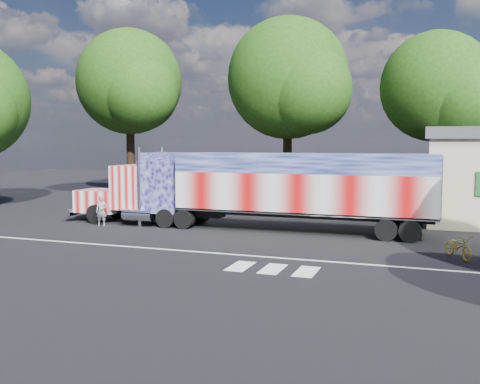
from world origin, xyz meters
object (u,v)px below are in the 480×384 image
(bicycle, at_px, (459,247))
(tree_n_mid, at_px, (290,79))
(coach_bus, at_px, (256,181))
(tree_nw_a, at_px, (131,82))
(semi_truck, at_px, (256,187))
(woman, at_px, (101,211))
(tree_ne_a, at_px, (438,87))

(bicycle, xyz_separation_m, tree_n_mid, (-11.69, 19.57, 8.91))
(coach_bus, xyz_separation_m, tree_n_mid, (0.00, 8.51, 7.46))
(tree_nw_a, bearing_deg, semi_truck, -42.44)
(woman, bearing_deg, tree_nw_a, 96.85)
(semi_truck, relative_size, tree_n_mid, 1.38)
(bicycle, distance_m, tree_n_mid, 24.47)
(semi_truck, height_order, woman, semi_truck)
(woman, height_order, tree_ne_a, tree_ne_a)
(semi_truck, bearing_deg, woman, -168.42)
(coach_bus, xyz_separation_m, tree_ne_a, (10.92, 7.79, 6.38))
(woman, relative_size, bicycle, 0.93)
(bicycle, distance_m, tree_ne_a, 20.42)
(semi_truck, distance_m, bicycle, 10.31)
(tree_n_mid, xyz_separation_m, tree_nw_a, (-13.65, -1.03, 0.14))
(semi_truck, distance_m, tree_n_mid, 17.37)
(coach_bus, height_order, tree_n_mid, tree_n_mid)
(bicycle, relative_size, tree_nw_a, 0.12)
(tree_nw_a, relative_size, tree_ne_a, 1.15)
(coach_bus, bearing_deg, tree_n_mid, 89.99)
(tree_nw_a, height_order, tree_ne_a, tree_nw_a)
(semi_truck, xyz_separation_m, woman, (-8.08, -1.66, -1.34))
(woman, relative_size, tree_nw_a, 0.11)
(coach_bus, distance_m, tree_ne_a, 14.85)
(tree_nw_a, bearing_deg, coach_bus, -28.71)
(semi_truck, height_order, bicycle, semi_truck)
(woman, distance_m, tree_n_mid, 20.13)
(bicycle, bearing_deg, coach_bus, 106.95)
(tree_nw_a, bearing_deg, tree_ne_a, 0.72)
(woman, xyz_separation_m, tree_nw_a, (-7.88, 16.25, 8.70))
(tree_ne_a, bearing_deg, tree_nw_a, -179.28)
(semi_truck, distance_m, woman, 8.36)
(tree_n_mid, relative_size, tree_nw_a, 1.01)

